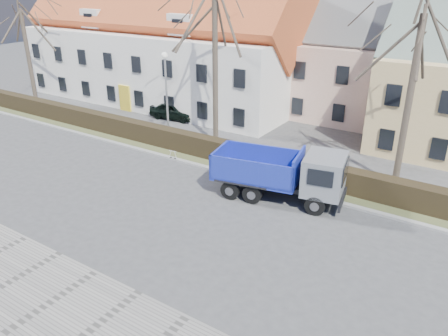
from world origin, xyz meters
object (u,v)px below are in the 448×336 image
Objects in this scene: cart_frame at (170,154)px; parked_car_a at (173,111)px; dump_truck at (274,173)px; streetlight at (167,98)px.

parked_car_a reaches higher than cart_frame.
dump_truck reaches higher than parked_car_a.
streetlight reaches higher than cart_frame.
dump_truck is 1.12× the size of streetlight.
dump_truck is at bearing -7.52° from cart_frame.
dump_truck is 1.75× the size of parked_car_a.
cart_frame is at bearing -49.13° from streetlight.
streetlight is 5.84m from parked_car_a.
parked_car_a is at bearing 125.57° from streetlight.
cart_frame is at bearing -148.98° from parked_car_a.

